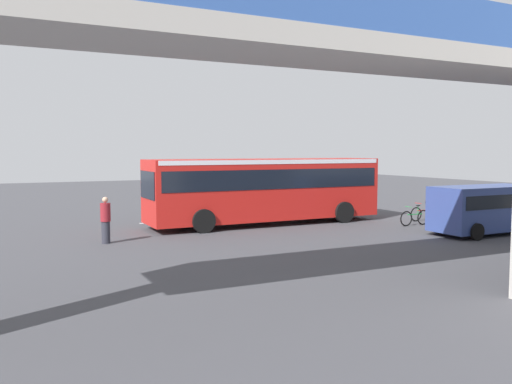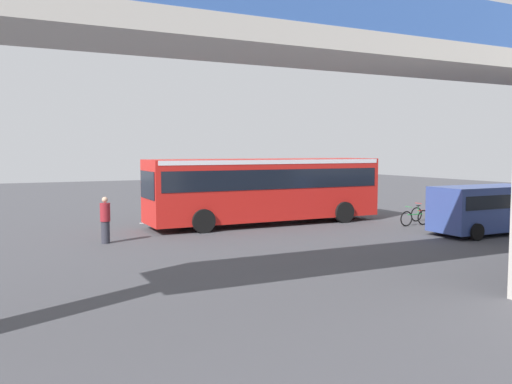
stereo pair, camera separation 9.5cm
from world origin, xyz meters
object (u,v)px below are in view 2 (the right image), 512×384
(bicycle_red, at_px, (424,214))
(parked_van, at_px, (485,206))
(city_bus, at_px, (266,185))
(pedestrian, at_px, (105,220))
(traffic_sign, at_px, (270,179))
(bicycle_green, at_px, (415,218))

(bicycle_red, bearing_deg, parked_van, 79.82)
(city_bus, relative_size, pedestrian, 6.44)
(parked_van, xyz_separation_m, traffic_sign, (4.01, -12.03, 0.71))
(city_bus, xyz_separation_m, traffic_sign, (-2.95, -5.19, 0.01))
(city_bus, xyz_separation_m, bicycle_green, (-6.11, 3.60, -1.51))
(bicycle_red, relative_size, traffic_sign, 0.63)
(parked_van, bearing_deg, bicycle_green, -75.35)
(city_bus, height_order, traffic_sign, city_bus)
(city_bus, bearing_deg, traffic_sign, -119.57)
(parked_van, distance_m, pedestrian, 15.65)
(parked_van, height_order, traffic_sign, traffic_sign)
(bicycle_red, xyz_separation_m, pedestrian, (15.66, -0.49, 0.51))
(bicycle_red, bearing_deg, traffic_sign, -58.17)
(bicycle_red, bearing_deg, bicycle_green, 33.71)
(traffic_sign, bearing_deg, bicycle_green, 109.79)
(traffic_sign, bearing_deg, pedestrian, 33.57)
(city_bus, height_order, bicycle_green, city_bus)
(bicycle_green, bearing_deg, bicycle_red, -146.29)
(parked_van, distance_m, bicycle_red, 4.46)
(bicycle_red, bearing_deg, pedestrian, -1.78)
(bicycle_green, xyz_separation_m, traffic_sign, (3.16, -8.79, 1.52))
(parked_van, bearing_deg, bicycle_red, -100.18)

